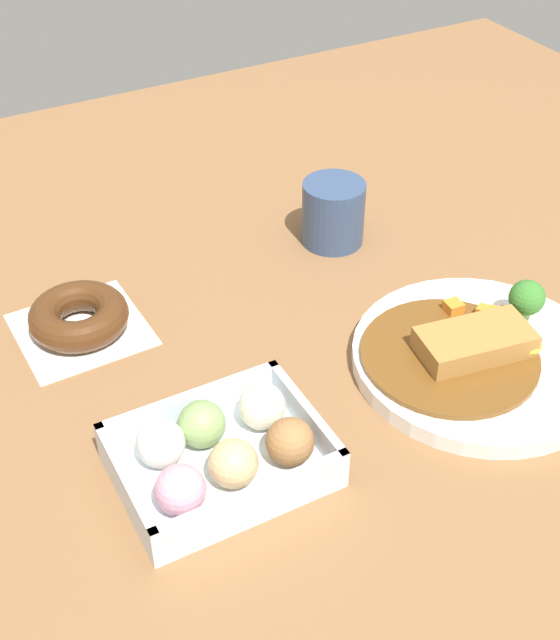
% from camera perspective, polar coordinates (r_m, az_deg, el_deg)
% --- Properties ---
extents(ground_plane, '(1.60, 1.60, 0.00)m').
position_cam_1_polar(ground_plane, '(0.83, 5.39, -5.67)').
color(ground_plane, brown).
extents(curry_plate, '(0.26, 0.26, 0.07)m').
position_cam_1_polar(curry_plate, '(0.88, 13.07, -2.23)').
color(curry_plate, white).
rests_on(curry_plate, ground_plane).
extents(donut_box, '(0.18, 0.14, 0.06)m').
position_cam_1_polar(donut_box, '(0.76, -3.94, -8.81)').
color(donut_box, silver).
rests_on(donut_box, ground_plane).
extents(chocolate_ring_donut, '(0.14, 0.14, 0.04)m').
position_cam_1_polar(chocolate_ring_donut, '(0.93, -13.30, 0.20)').
color(chocolate_ring_donut, white).
rests_on(chocolate_ring_donut, ground_plane).
extents(coffee_mug, '(0.08, 0.08, 0.08)m').
position_cam_1_polar(coffee_mug, '(1.04, 3.57, 7.17)').
color(coffee_mug, '#33476B').
rests_on(coffee_mug, ground_plane).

